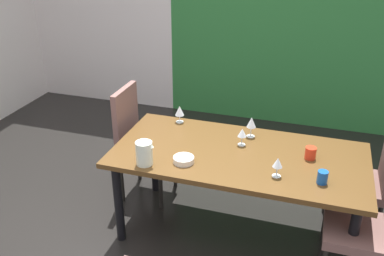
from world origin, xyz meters
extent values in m
cube|color=black|center=(0.00, 0.00, -0.01)|extent=(5.61, 5.39, 0.02)
cube|color=#2C7435|center=(1.06, 2.64, 1.44)|extent=(3.49, 0.10, 2.87)
cube|color=#55381A|center=(0.68, 0.32, 0.73)|extent=(1.92, 0.95, 0.04)
cylinder|color=black|center=(-0.18, 0.69, 0.35)|extent=(0.07, 0.07, 0.71)
cylinder|color=black|center=(1.54, 0.69, 0.35)|extent=(0.07, 0.07, 0.71)
cylinder|color=black|center=(-0.18, -0.05, 0.35)|extent=(0.07, 0.07, 0.71)
cylinder|color=black|center=(1.54, -0.05, 0.35)|extent=(0.07, 0.07, 0.71)
cube|color=brown|center=(-0.21, 0.62, 0.46)|extent=(0.44, 0.44, 0.07)
cube|color=brown|center=(-0.41, 0.62, 0.75)|extent=(0.05, 0.42, 0.58)
cylinder|color=black|center=(-0.02, 0.81, 0.21)|extent=(0.04, 0.04, 0.42)
cylinder|color=black|center=(-0.02, 0.43, 0.21)|extent=(0.04, 0.04, 0.42)
cylinder|color=black|center=(-0.40, 0.81, 0.21)|extent=(0.04, 0.04, 0.42)
cylinder|color=black|center=(-0.40, 0.43, 0.21)|extent=(0.04, 0.04, 0.42)
cube|color=brown|center=(1.58, 0.62, 0.46)|extent=(0.44, 0.44, 0.07)
cylinder|color=black|center=(1.39, 0.43, 0.21)|extent=(0.04, 0.04, 0.42)
cylinder|color=black|center=(1.39, 0.81, 0.21)|extent=(0.04, 0.04, 0.42)
cylinder|color=black|center=(1.77, 0.43, 0.21)|extent=(0.04, 0.04, 0.42)
cylinder|color=black|center=(1.77, 0.81, 0.21)|extent=(0.04, 0.04, 0.42)
cube|color=brown|center=(1.58, 0.02, 0.46)|extent=(0.44, 0.44, 0.07)
cylinder|color=black|center=(1.39, 0.21, 0.21)|extent=(0.04, 0.04, 0.42)
cylinder|color=black|center=(1.77, 0.21, 0.21)|extent=(0.04, 0.04, 0.42)
cylinder|color=silver|center=(1.00, 0.08, 0.75)|extent=(0.06, 0.06, 0.00)
cylinder|color=silver|center=(1.00, 0.08, 0.79)|extent=(0.01, 0.01, 0.07)
cone|color=silver|center=(1.00, 0.08, 0.86)|extent=(0.07, 0.07, 0.07)
cylinder|color=silver|center=(0.72, 0.62, 0.75)|extent=(0.07, 0.07, 0.00)
cylinder|color=silver|center=(0.72, 0.62, 0.79)|extent=(0.01, 0.01, 0.08)
cone|color=silver|center=(0.72, 0.62, 0.88)|extent=(0.08, 0.08, 0.09)
cylinder|color=silver|center=(0.68, 0.46, 0.75)|extent=(0.06, 0.06, 0.00)
cylinder|color=silver|center=(0.68, 0.46, 0.79)|extent=(0.01, 0.01, 0.07)
cone|color=silver|center=(0.68, 0.46, 0.86)|extent=(0.07, 0.07, 0.07)
cylinder|color=silver|center=(0.07, 0.71, 0.75)|extent=(0.07, 0.07, 0.00)
cylinder|color=silver|center=(0.07, 0.71, 0.78)|extent=(0.01, 0.01, 0.06)
cone|color=silver|center=(0.07, 0.71, 0.86)|extent=(0.08, 0.08, 0.09)
cylinder|color=silver|center=(0.33, 0.06, 0.77)|extent=(0.15, 0.15, 0.04)
cylinder|color=red|center=(1.20, 0.40, 0.79)|extent=(0.08, 0.08, 0.09)
cylinder|color=#154B9B|center=(1.30, 0.09, 0.79)|extent=(0.07, 0.07, 0.09)
cylinder|color=silver|center=(0.06, -0.04, 0.84)|extent=(0.12, 0.12, 0.18)
cone|color=silver|center=(0.12, -0.04, 0.91)|extent=(0.04, 0.04, 0.03)
camera|label=1|loc=(1.20, -2.49, 2.35)|focal=40.00mm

